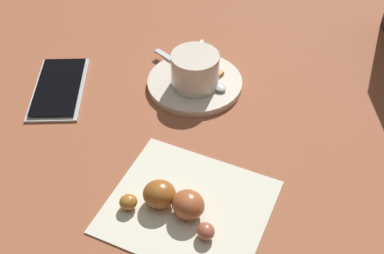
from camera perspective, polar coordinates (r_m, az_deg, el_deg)
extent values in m
plane|color=#985437|center=(0.65, 0.89, -1.61)|extent=(1.80, 1.80, 0.00)
cylinder|color=beige|center=(0.73, 0.33, 5.22)|extent=(0.14, 0.14, 0.01)
cylinder|color=beige|center=(0.70, 0.36, 6.76)|extent=(0.07, 0.07, 0.05)
cylinder|color=black|center=(0.70, 0.36, 7.17)|extent=(0.06, 0.06, 0.00)
torus|color=beige|center=(0.74, 1.04, 8.77)|extent=(0.04, 0.01, 0.04)
cube|color=silver|center=(0.75, -1.29, 7.24)|extent=(0.06, 0.10, 0.00)
ellipsoid|color=silver|center=(0.71, 2.69, 4.89)|extent=(0.03, 0.03, 0.01)
cube|color=tan|center=(0.75, 1.24, 7.16)|extent=(0.05, 0.07, 0.01)
cube|color=silver|center=(0.57, -0.42, -9.32)|extent=(0.19, 0.21, 0.00)
ellipsoid|color=#A1553B|center=(0.54, 1.64, -12.20)|extent=(0.03, 0.03, 0.02)
ellipsoid|color=#AC5932|center=(0.55, -0.45, -9.14)|extent=(0.05, 0.05, 0.03)
ellipsoid|color=#9F5823|center=(0.56, -3.87, -7.90)|extent=(0.04, 0.04, 0.03)
ellipsoid|color=#AF6C28|center=(0.57, -7.53, -8.77)|extent=(0.03, 0.03, 0.02)
cube|color=#B6B8B8|center=(0.75, -15.44, 4.49)|extent=(0.16, 0.11, 0.01)
cube|color=black|center=(0.75, -15.50, 4.74)|extent=(0.15, 0.10, 0.00)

